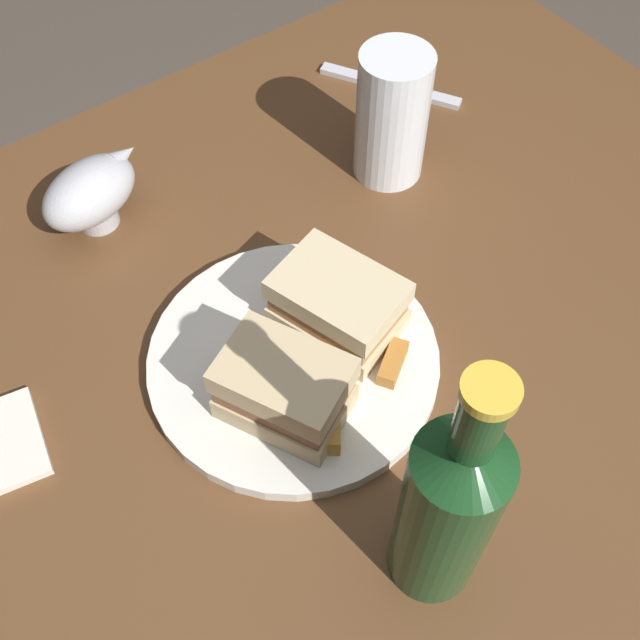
# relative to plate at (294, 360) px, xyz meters

# --- Properties ---
(ground_plane) EXTENTS (6.00, 6.00, 0.00)m
(ground_plane) POSITION_rel_plate_xyz_m (0.08, 0.02, -0.75)
(ground_plane) COLOR #4C4238
(dining_table) EXTENTS (1.05, 0.84, 0.74)m
(dining_table) POSITION_rel_plate_xyz_m (0.08, 0.02, -0.38)
(dining_table) COLOR brown
(dining_table) RESTS_ON ground
(plate) EXTENTS (0.27, 0.27, 0.01)m
(plate) POSITION_rel_plate_xyz_m (0.00, 0.00, 0.00)
(plate) COLOR silver
(plate) RESTS_ON dining_table
(sandwich_half_left) EXTENTS (0.11, 0.13, 0.07)m
(sandwich_half_left) POSITION_rel_plate_xyz_m (-0.04, -0.04, 0.04)
(sandwich_half_left) COLOR #CCB284
(sandwich_half_left) RESTS_ON plate
(sandwich_half_right) EXTENTS (0.11, 0.13, 0.06)m
(sandwich_half_right) POSITION_rel_plate_xyz_m (0.05, 0.00, 0.04)
(sandwich_half_right) COLOR beige
(sandwich_half_right) RESTS_ON plate
(potato_wedge_front) EXTENTS (0.05, 0.04, 0.02)m
(potato_wedge_front) POSITION_rel_plate_xyz_m (0.07, -0.06, 0.02)
(potato_wedge_front) COLOR #AD702D
(potato_wedge_front) RESTS_ON plate
(potato_wedge_middle) EXTENTS (0.02, 0.04, 0.02)m
(potato_wedge_middle) POSITION_rel_plate_xyz_m (0.06, -0.02, 0.02)
(potato_wedge_middle) COLOR #B77F33
(potato_wedge_middle) RESTS_ON plate
(potato_wedge_back) EXTENTS (0.05, 0.03, 0.02)m
(potato_wedge_back) POSITION_rel_plate_xyz_m (0.05, -0.03, 0.02)
(potato_wedge_back) COLOR #AD702D
(potato_wedge_back) RESTS_ON plate
(potato_wedge_left_edge) EXTENTS (0.04, 0.04, 0.02)m
(potato_wedge_left_edge) POSITION_rel_plate_xyz_m (-0.02, -0.08, 0.02)
(potato_wedge_left_edge) COLOR gold
(potato_wedge_left_edge) RESTS_ON plate
(potato_wedge_right_edge) EXTENTS (0.05, 0.04, 0.02)m
(potato_wedge_right_edge) POSITION_rel_plate_xyz_m (0.04, -0.02, 0.02)
(potato_wedge_right_edge) COLOR gold
(potato_wedge_right_edge) RESTS_ON plate
(potato_wedge_stray) EXTENTS (0.05, 0.04, 0.02)m
(potato_wedge_stray) POSITION_rel_plate_xyz_m (-0.03, -0.07, 0.02)
(potato_wedge_stray) COLOR #B77F33
(potato_wedge_stray) RESTS_ON plate
(pint_glass) EXTENTS (0.08, 0.08, 0.15)m
(pint_glass) POSITION_rel_plate_xyz_m (0.23, 0.15, 0.06)
(pint_glass) COLOR white
(pint_glass) RESTS_ON dining_table
(gravy_boat) EXTENTS (0.13, 0.10, 0.07)m
(gravy_boat) POSITION_rel_plate_xyz_m (-0.06, 0.27, 0.04)
(gravy_boat) COLOR #B7B7BC
(gravy_boat) RESTS_ON dining_table
(cider_bottle) EXTENTS (0.07, 0.07, 0.28)m
(cider_bottle) POSITION_rel_plate_xyz_m (-0.02, -0.22, 0.11)
(cider_bottle) COLOR #19421E
(cider_bottle) RESTS_ON dining_table
(fork) EXTENTS (0.11, 0.16, 0.01)m
(fork) POSITION_rel_plate_xyz_m (0.32, 0.26, -0.00)
(fork) COLOR silver
(fork) RESTS_ON dining_table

